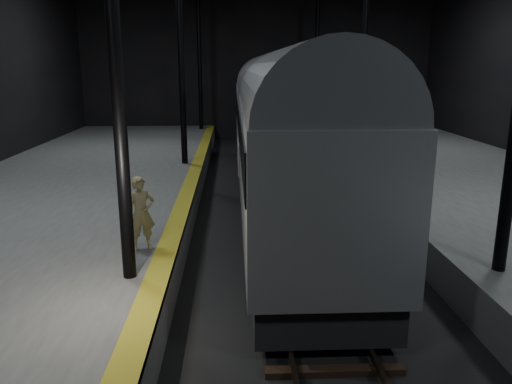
{
  "coord_description": "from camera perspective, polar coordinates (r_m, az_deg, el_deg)",
  "views": [
    {
      "loc": [
        -1.69,
        -13.42,
        5.13
      ],
      "look_at": [
        -1.13,
        -1.16,
        2.0
      ],
      "focal_mm": 35.0,
      "sensor_mm": 36.0,
      "label": 1
    }
  ],
  "objects": [
    {
      "name": "platform_left",
      "position": [
        15.34,
        -24.84,
        -4.64
      ],
      "size": [
        9.0,
        43.8,
        1.0
      ],
      "primitive_type": "cube",
      "color": "#51514E",
      "rests_on": "ground"
    },
    {
      "name": "train",
      "position": [
        18.0,
        2.79,
        7.67
      ],
      "size": [
        3.07,
        20.49,
        5.48
      ],
      "color": "#A9ACB2",
      "rests_on": "ground"
    },
    {
      "name": "track",
      "position": [
        14.44,
        4.28,
        -6.25
      ],
      "size": [
        2.4,
        43.0,
        0.24
      ],
      "color": "#3F3328",
      "rests_on": "ground"
    },
    {
      "name": "ground",
      "position": [
        14.46,
        4.27,
        -6.51
      ],
      "size": [
        44.0,
        44.0,
        0.0
      ],
      "primitive_type": "plane",
      "color": "black",
      "rests_on": "ground"
    },
    {
      "name": "tactile_strip",
      "position": [
        14.12,
        -8.87,
        -2.85
      ],
      "size": [
        0.5,
        43.8,
        0.01
      ],
      "primitive_type": "cube",
      "color": "olive",
      "rests_on": "platform_left"
    },
    {
      "name": "woman",
      "position": [
        11.64,
        -12.98,
        -2.41
      ],
      "size": [
        0.72,
        0.59,
        1.71
      ],
      "primitive_type": "imported",
      "rotation": [
        0.0,
        0.0,
        0.34
      ],
      "color": "tan",
      "rests_on": "platform_left"
    }
  ]
}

